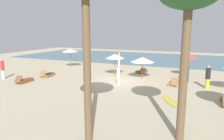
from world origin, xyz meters
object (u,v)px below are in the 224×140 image
person_2 (118,75)px  lounger_1 (25,81)px  umbrella_1 (189,56)px  lounger_0 (48,75)px  lounger_4 (174,83)px  person_4 (208,77)px  palm_2 (189,0)px  surfboard (170,101)px  lounger_2 (142,71)px  person_0 (187,72)px  umbrella_4 (115,56)px  person_1 (2,69)px  person_3 (119,59)px  umbrella_0 (70,50)px  umbrella_2 (143,60)px

person_2 → lounger_1: bearing=-163.4°
umbrella_1 → lounger_0: (-12.90, -5.50, -1.89)m
lounger_1 → lounger_4: size_ratio=0.99×
lounger_4 → person_4: bearing=-3.0°
lounger_4 → palm_2: 10.69m
person_2 → surfboard: 5.20m
lounger_4 → person_4: 2.65m
lounger_1 → person_4: bearing=15.8°
lounger_2 → lounger_4: 5.44m
person_0 → umbrella_4: bearing=-179.2°
lounger_4 → person_1: (-15.28, -4.04, 0.81)m
umbrella_4 → palm_2: palm_2 is taller
lounger_0 → person_3: size_ratio=0.94×
person_4 → lounger_0: bearing=-174.3°
lounger_0 → palm_2: palm_2 is taller
lounger_2 → surfboard: size_ratio=0.79×
person_4 → person_1: bearing=-167.6°
surfboard → person_4: bearing=61.1°
umbrella_4 → palm_2: size_ratio=0.34×
person_0 → person_1: 17.15m
person_3 → surfboard: size_ratio=0.81×
umbrella_0 → person_1: size_ratio=1.21×
person_2 → palm_2: 10.23m
lounger_2 → umbrella_2: bearing=-74.5°
umbrella_1 → lounger_1: 15.68m
umbrella_2 → surfboard: (3.27, -5.49, -1.82)m
umbrella_2 → surfboard: bearing=-59.2°
umbrella_0 → lounger_2: bearing=0.6°
person_4 → umbrella_0: bearing=165.9°
umbrella_2 → person_0: bearing=6.1°
umbrella_1 → umbrella_2: size_ratio=1.01×
lounger_0 → surfboard: lounger_0 is taller
person_3 → umbrella_1: bearing=-17.6°
person_1 → lounger_0: bearing=36.9°
person_3 → lounger_2: bearing=-36.4°
person_0 → lounger_4: bearing=-120.9°
lounger_0 → person_3: bearing=61.3°
umbrella_1 → lounger_0: bearing=-156.9°
umbrella_0 → person_4: bearing=-14.1°
lounger_0 → person_4: bearing=5.7°
lounger_1 → umbrella_0: bearing=94.5°
surfboard → lounger_2: bearing=116.1°
umbrella_0 → person_4: size_ratio=1.25×
person_4 → palm_2: 10.22m
lounger_4 → person_2: bearing=-155.9°
umbrella_0 → lounger_4: (12.95, -3.77, -1.97)m
umbrella_0 → lounger_1: umbrella_0 is taller
person_4 → umbrella_1: bearing=112.1°
person_0 → lounger_1: bearing=-156.0°
umbrella_0 → umbrella_4: umbrella_0 is taller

